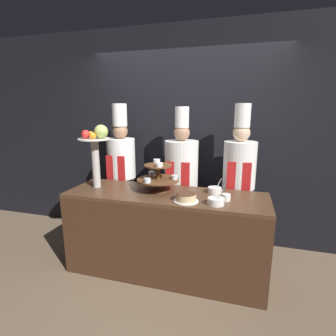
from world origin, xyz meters
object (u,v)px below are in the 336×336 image
Objects in this scene: cake_round at (186,197)px; chef_center_left at (181,176)px; fruit_pedestal at (96,145)px; chef_left at (122,169)px; tiered_stand at (158,176)px; serving_bowl_far at (215,190)px; cup_white at (226,197)px; chef_center_right at (239,178)px; serving_bowl_near at (216,201)px.

cake_round is 0.76m from chef_center_left.
fruit_pedestal is 0.38× the size of chef_left.
tiered_stand reaches higher than serving_bowl_far.
cake_round is 0.39m from cup_white.
tiered_stand is 1.87× the size of cake_round.
fruit_pedestal is at bearing -93.02° from chef_left.
cup_white is at bearing -23.35° from chef_left.
chef_center_left is at bearing -0.01° from chef_left.
chef_center_right is at bearing 19.45° from fruit_pedestal.
cup_white is at bearing 19.11° from cake_round.
chef_center_left is (-0.22, 0.72, 0.01)m from cake_round.
fruit_pedestal is at bearing -147.24° from chef_center_left.
cake_round is at bearing -160.89° from cup_white.
chef_left reaches higher than fruit_pedestal.
cup_white is 0.61m from chef_center_right.
chef_left is at bearing 180.00° from chef_center_right.
tiered_stand is 2.74× the size of serving_bowl_far.
chef_center_right is at bearing 57.23° from cake_round.
tiered_stand is 0.45m from cake_round.
chef_center_left reaches higher than fruit_pedestal.
fruit_pedestal is at bearing -173.52° from serving_bowl_far.
chef_center_right is (1.51, 0.53, -0.39)m from fruit_pedestal.
cake_round is 0.41m from serving_bowl_far.
chef_center_left reaches higher than serving_bowl_far.
cup_white is (1.41, -0.06, -0.44)m from fruit_pedestal.
serving_bowl_far is at bearing 54.99° from cake_round.
cup_white is 0.05× the size of chef_left.
serving_bowl_far is (-0.05, 0.34, -0.00)m from serving_bowl_near.
serving_bowl_near is 1.49m from chef_left.
chef_center_right reaches higher than serving_bowl_far.
serving_bowl_near is at bearing -21.10° from tiered_stand.
chef_left is at bearing 143.73° from tiered_stand.
cake_round is at bearing 178.21° from serving_bowl_near.
serving_bowl_far is at bearing -40.70° from chef_center_left.
chef_center_right is (0.47, 0.72, 0.05)m from cake_round.
cup_white is 0.16m from serving_bowl_near.
cake_round is 1.25m from chef_left.
chef_center_right is (0.82, 0.49, -0.08)m from tiered_stand.
cup_white is 0.05× the size of chef_center_left.
chef_center_right is at bearing -0.00° from chef_left.
tiered_stand is 0.24× the size of chef_center_right.
cup_white is at bearing -58.11° from serving_bowl_far.
chef_left is at bearing 86.98° from fruit_pedestal.
fruit_pedestal is 0.38× the size of chef_center_right.
fruit_pedestal is at bearing 177.45° from cup_white.
chef_center_right reaches higher than cake_round.
tiered_stand is 0.61m from serving_bowl_far.
serving_bowl_near reaches higher than cup_white.
fruit_pedestal is 1.08m from chef_center_left.
serving_bowl_near is at bearing -55.68° from chef_center_left.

